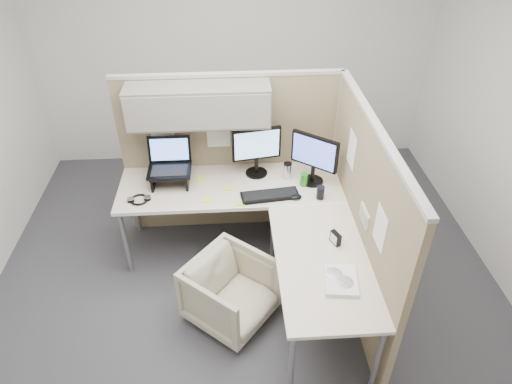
{
  "coord_description": "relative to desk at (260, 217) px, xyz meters",
  "views": [
    {
      "loc": [
        -0.1,
        -2.79,
        3.08
      ],
      "look_at": [
        0.1,
        0.25,
        0.85
      ],
      "focal_mm": 32.0,
      "sensor_mm": 36.0,
      "label": 1
    }
  ],
  "objects": [
    {
      "name": "partition_back",
      "position": [
        -0.34,
        0.7,
        0.41
      ],
      "size": [
        2.0,
        0.36,
        1.63
      ],
      "color": "#8E7C5D",
      "rests_on": "ground"
    },
    {
      "name": "soda_can_green",
      "position": [
        0.53,
        0.16,
        0.1
      ],
      "size": [
        0.07,
        0.07,
        0.12
      ],
      "primitive_type": "cylinder",
      "color": "black",
      "rests_on": "desk"
    },
    {
      "name": "paper_stack",
      "position": [
        0.5,
        -0.8,
        0.06
      ],
      "size": [
        0.26,
        0.31,
        0.03
      ],
      "rotation": [
        0.0,
        0.0,
        -0.13
      ],
      "color": "white",
      "rests_on": "desk"
    },
    {
      "name": "keyboard",
      "position": [
        0.1,
        0.21,
        0.05
      ],
      "size": [
        0.51,
        0.22,
        0.02
      ],
      "primitive_type": "cube",
      "rotation": [
        0.0,
        0.0,
        0.11
      ],
      "color": "black",
      "rests_on": "desk"
    },
    {
      "name": "office_chair",
      "position": [
        -0.26,
        -0.44,
        -0.38
      ],
      "size": [
        0.82,
        0.83,
        0.62
      ],
      "primitive_type": "imported",
      "rotation": [
        0.0,
        0.0,
        0.87
      ],
      "color": "#BFBA98",
      "rests_on": "ground"
    },
    {
      "name": "mouse",
      "position": [
        0.32,
        0.17,
        0.06
      ],
      "size": [
        0.11,
        0.08,
        0.04
      ],
      "primitive_type": "ellipsoid",
      "rotation": [
        0.0,
        0.0,
        0.13
      ],
      "color": "black",
      "rests_on": "desk"
    },
    {
      "name": "ground",
      "position": [
        -0.12,
        -0.13,
        -0.69
      ],
      "size": [
        4.5,
        4.5,
        0.0
      ],
      "primitive_type": "plane",
      "color": "#36363B",
      "rests_on": "ground"
    },
    {
      "name": "monitor_left",
      "position": [
        0.01,
        0.57,
        0.32
      ],
      "size": [
        0.44,
        0.2,
        0.47
      ],
      "rotation": [
        0.0,
        0.0,
        0.16
      ],
      "color": "black",
      "rests_on": "desk"
    },
    {
      "name": "travel_mug",
      "position": [
        0.28,
        0.48,
        0.12
      ],
      "size": [
        0.08,
        0.08,
        0.16
      ],
      "color": "silver",
      "rests_on": "desk"
    },
    {
      "name": "laptop_station",
      "position": [
        -0.76,
        0.49,
        0.19
      ],
      "size": [
        0.38,
        0.32,
        0.39
      ],
      "color": "black",
      "rests_on": "desk"
    },
    {
      "name": "desk",
      "position": [
        0.0,
        0.0,
        0.0
      ],
      "size": [
        2.0,
        1.98,
        0.73
      ],
      "color": "beige",
      "rests_on": "ground"
    },
    {
      "name": "partition_right",
      "position": [
        0.78,
        -0.19,
        0.13
      ],
      "size": [
        0.07,
        2.03,
        1.63
      ],
      "color": "#8E7C5D",
      "rests_on": "ground"
    },
    {
      "name": "monitor_right",
      "position": [
        0.5,
        0.41,
        0.32
      ],
      "size": [
        0.37,
        0.3,
        0.47
      ],
      "rotation": [
        0.0,
        0.0,
        -0.67
      ],
      "color": "black",
      "rests_on": "desk"
    },
    {
      "name": "sticky_note_d",
      "position": [
        -0.25,
        0.36,
        0.05
      ],
      "size": [
        0.1,
        0.1,
        0.01
      ],
      "primitive_type": "cube",
      "rotation": [
        0.0,
        0.0,
        -0.33
      ],
      "color": "#D9E73C",
      "rests_on": "desk"
    },
    {
      "name": "headphones",
      "position": [
        -1.01,
        0.23,
        0.06
      ],
      "size": [
        0.2,
        0.17,
        0.03
      ],
      "rotation": [
        0.0,
        0.0,
        0.12
      ],
      "color": "black",
      "rests_on": "desk"
    },
    {
      "name": "sticky_note_c",
      "position": [
        -0.5,
        0.5,
        0.05
      ],
      "size": [
        0.1,
        0.1,
        0.01
      ],
      "primitive_type": "cube",
      "rotation": [
        0.0,
        0.0,
        0.38
      ],
      "color": "#D9E73C",
      "rests_on": "desk"
    },
    {
      "name": "sticky_note_a",
      "position": [
        -0.44,
        0.2,
        0.05
      ],
      "size": [
        0.09,
        0.09,
        0.01
      ],
      "primitive_type": "cube",
      "rotation": [
        0.0,
        0.0,
        0.17
      ],
      "color": "#D9E73C",
      "rests_on": "desk"
    },
    {
      "name": "soda_can_silver",
      "position": [
        0.42,
        0.36,
        0.1
      ],
      "size": [
        0.07,
        0.07,
        0.12
      ],
      "primitive_type": "cylinder",
      "color": "#268C1E",
      "rests_on": "desk"
    },
    {
      "name": "sticky_note_b",
      "position": [
        -0.15,
        0.14,
        0.05
      ],
      "size": [
        0.08,
        0.08,
        0.01
      ],
      "primitive_type": "cube",
      "rotation": [
        0.0,
        0.0,
        -0.11
      ],
      "color": "#D9E73C",
      "rests_on": "desk"
    },
    {
      "name": "desk_clock",
      "position": [
        0.54,
        -0.4,
        0.09
      ],
      "size": [
        0.07,
        0.1,
        0.1
      ],
      "rotation": [
        0.0,
        0.0,
        -1.17
      ],
      "color": "black",
      "rests_on": "desk"
    }
  ]
}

